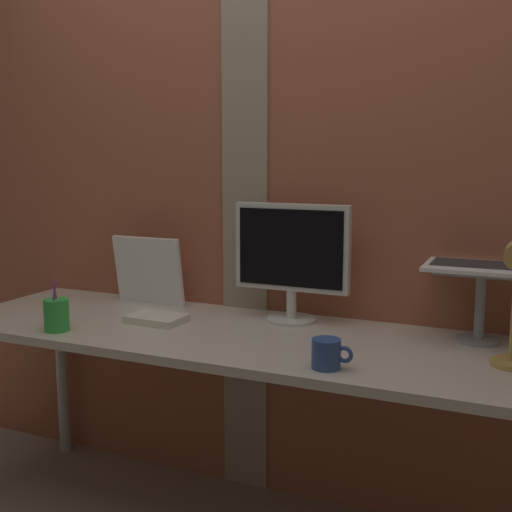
# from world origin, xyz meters

# --- Properties ---
(brick_wall_back) EXTENTS (3.47, 0.16, 2.32)m
(brick_wall_back) POSITION_xyz_m (0.00, 0.46, 1.16)
(brick_wall_back) COLOR #9E563D
(brick_wall_back) RESTS_ON ground_plane
(desk) EXTENTS (2.19, 0.66, 0.75)m
(desk) POSITION_xyz_m (-0.03, 0.07, 0.68)
(desk) COLOR beige
(desk) RESTS_ON ground_plane
(monitor) EXTENTS (0.43, 0.18, 0.43)m
(monitor) POSITION_xyz_m (0.06, 0.28, 0.99)
(monitor) COLOR silver
(monitor) RESTS_ON desk
(laptop_stand) EXTENTS (0.28, 0.22, 0.24)m
(laptop_stand) POSITION_xyz_m (0.71, 0.28, 0.91)
(laptop_stand) COLOR gray
(laptop_stand) RESTS_ON desk
(laptop) EXTENTS (0.35, 0.32, 0.22)m
(laptop) POSITION_xyz_m (0.71, 0.35, 1.04)
(laptop) COLOR white
(laptop) RESTS_ON laptop_stand
(whiteboard_panel) EXTENTS (0.30, 0.06, 0.28)m
(whiteboard_panel) POSITION_xyz_m (-0.56, 0.30, 0.88)
(whiteboard_panel) COLOR white
(whiteboard_panel) RESTS_ON desk
(pen_cup) EXTENTS (0.08, 0.08, 0.17)m
(pen_cup) POSITION_xyz_m (-0.63, -0.16, 0.80)
(pen_cup) COLOR green
(pen_cup) RESTS_ON desk
(coffee_mug) EXTENTS (0.12, 0.08, 0.08)m
(coffee_mug) POSITION_xyz_m (0.34, -0.16, 0.79)
(coffee_mug) COLOR #2D4C8C
(coffee_mug) RESTS_ON desk
(paper_clutter_stack) EXTENTS (0.21, 0.15, 0.03)m
(paper_clutter_stack) POSITION_xyz_m (-0.38, 0.07, 0.76)
(paper_clutter_stack) COLOR silver
(paper_clutter_stack) RESTS_ON desk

